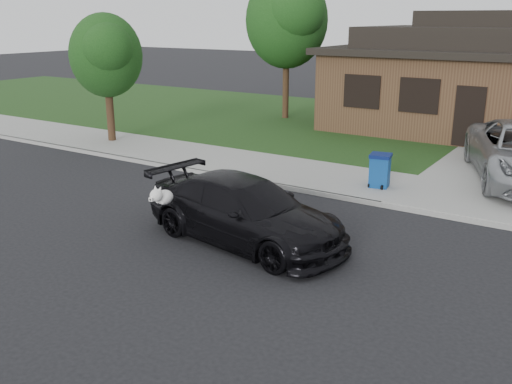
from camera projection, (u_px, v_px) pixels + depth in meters
The scene contains 9 objects.
ground at pixel (174, 219), 13.37m from camera, with size 120.00×120.00×0.00m, color black.
sidewalk at pixel (282, 170), 17.37m from camera, with size 60.00×3.00×0.12m, color gray.
curb at pixel (255, 182), 16.17m from camera, with size 60.00×0.12×0.12m, color gray.
lawn at pixel (378, 129), 23.80m from camera, with size 60.00×13.00×0.13m, color #193814.
sedan at pixel (245, 211), 11.84m from camera, with size 4.91×2.60×1.36m.
recycling_bin at pixel (380, 170), 15.39m from camera, with size 0.63×0.63×0.91m.
house at pixel (496, 80), 22.72m from camera, with size 12.60×8.60×4.65m.
tree_0 at pixel (289, 19), 24.65m from camera, with size 3.78×3.60×6.34m.
tree_2 at pixel (106, 54), 20.34m from camera, with size 2.73×2.60×4.59m.
Camera 1 is at (8.43, -9.55, 4.53)m, focal length 40.00 mm.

